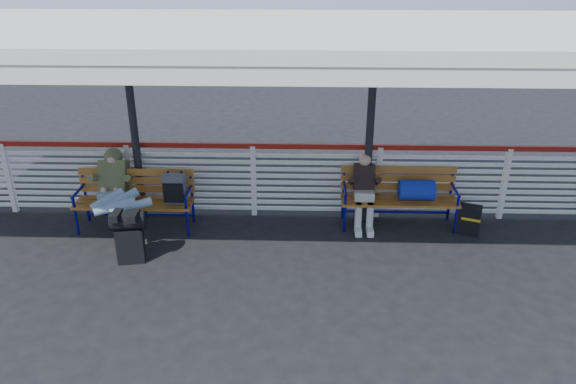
{
  "coord_description": "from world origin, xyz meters",
  "views": [
    {
      "loc": [
        0.81,
        -6.4,
        4.11
      ],
      "look_at": [
        0.58,
        1.0,
        0.81
      ],
      "focal_mm": 35.0,
      "sensor_mm": 36.0,
      "label": 1
    }
  ],
  "objects_px": {
    "bench_right": "(407,191)",
    "luggage_stack": "(129,235)",
    "companion_person": "(364,191)",
    "suitcase_side": "(469,220)",
    "traveler_man": "(117,196)",
    "bench_left": "(147,193)"
  },
  "relations": [
    {
      "from": "companion_person",
      "to": "luggage_stack",
      "type": "bearing_deg",
      "value": -160.36
    },
    {
      "from": "bench_right",
      "to": "suitcase_side",
      "type": "xyz_separation_m",
      "value": [
        0.94,
        -0.26,
        -0.35
      ]
    },
    {
      "from": "bench_right",
      "to": "companion_person",
      "type": "relative_size",
      "value": 1.57
    },
    {
      "from": "luggage_stack",
      "to": "companion_person",
      "type": "height_order",
      "value": "companion_person"
    },
    {
      "from": "bench_right",
      "to": "traveler_man",
      "type": "distance_m",
      "value": 4.39
    },
    {
      "from": "bench_right",
      "to": "luggage_stack",
      "type": "bearing_deg",
      "value": -162.84
    },
    {
      "from": "companion_person",
      "to": "suitcase_side",
      "type": "relative_size",
      "value": 2.46
    },
    {
      "from": "luggage_stack",
      "to": "companion_person",
      "type": "bearing_deg",
      "value": 9.27
    },
    {
      "from": "luggage_stack",
      "to": "bench_right",
      "type": "distance_m",
      "value": 4.2
    },
    {
      "from": "traveler_man",
      "to": "suitcase_side",
      "type": "height_order",
      "value": "traveler_man"
    },
    {
      "from": "bench_right",
      "to": "suitcase_side",
      "type": "height_order",
      "value": "bench_right"
    },
    {
      "from": "luggage_stack",
      "to": "companion_person",
      "type": "relative_size",
      "value": 0.67
    },
    {
      "from": "bench_left",
      "to": "traveler_man",
      "type": "height_order",
      "value": "traveler_man"
    },
    {
      "from": "luggage_stack",
      "to": "bench_left",
      "type": "relative_size",
      "value": 0.43
    },
    {
      "from": "traveler_man",
      "to": "suitcase_side",
      "type": "relative_size",
      "value": 3.52
    },
    {
      "from": "luggage_stack",
      "to": "bench_right",
      "type": "relative_size",
      "value": 0.43
    },
    {
      "from": "luggage_stack",
      "to": "suitcase_side",
      "type": "bearing_deg",
      "value": 0.84
    },
    {
      "from": "traveler_man",
      "to": "companion_person",
      "type": "bearing_deg",
      "value": 7.83
    },
    {
      "from": "bench_right",
      "to": "traveler_man",
      "type": "height_order",
      "value": "traveler_man"
    },
    {
      "from": "traveler_man",
      "to": "suitcase_side",
      "type": "bearing_deg",
      "value": 3.18
    },
    {
      "from": "bench_left",
      "to": "companion_person",
      "type": "relative_size",
      "value": 1.57
    },
    {
      "from": "traveler_man",
      "to": "suitcase_side",
      "type": "xyz_separation_m",
      "value": [
        5.29,
        0.29,
        -0.45
      ]
    }
  ]
}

